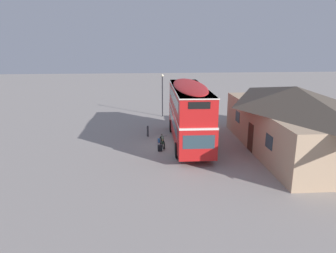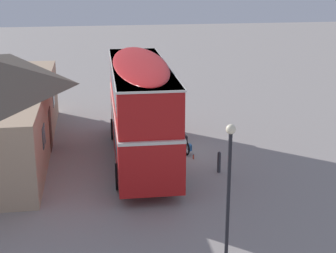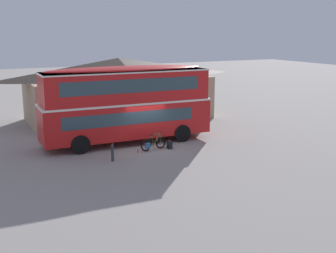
{
  "view_description": "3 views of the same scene",
  "coord_description": "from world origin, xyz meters",
  "px_view_note": "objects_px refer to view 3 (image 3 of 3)",
  "views": [
    {
      "loc": [
        23.23,
        -2.37,
        7.89
      ],
      "look_at": [
        -0.74,
        -0.39,
        1.41
      ],
      "focal_mm": 33.63,
      "sensor_mm": 36.0,
      "label": 1
    },
    {
      "loc": [
        -23.25,
        3.65,
        8.66
      ],
      "look_at": [
        -0.36,
        -0.08,
        1.47
      ],
      "focal_mm": 54.39,
      "sensor_mm": 36.0,
      "label": 2
    },
    {
      "loc": [
        -10.12,
        -23.21,
        6.91
      ],
      "look_at": [
        1.04,
        -0.94,
        1.32
      ],
      "focal_mm": 46.01,
      "sensor_mm": 36.0,
      "label": 3
    }
  ],
  "objects_px": {
    "touring_bicycle": "(153,144)",
    "kerb_bollard": "(112,152)",
    "double_decker_bus": "(127,101)",
    "backpack_on_ground": "(170,144)",
    "water_bottle_red_squeeze": "(138,152)"
  },
  "relations": [
    {
      "from": "double_decker_bus",
      "to": "water_bottle_red_squeeze",
      "type": "distance_m",
      "value": 3.55
    },
    {
      "from": "double_decker_bus",
      "to": "touring_bicycle",
      "type": "relative_size",
      "value": 6.12
    },
    {
      "from": "double_decker_bus",
      "to": "water_bottle_red_squeeze",
      "type": "relative_size",
      "value": 46.1
    },
    {
      "from": "double_decker_bus",
      "to": "backpack_on_ground",
      "type": "distance_m",
      "value": 3.81
    },
    {
      "from": "touring_bicycle",
      "to": "kerb_bollard",
      "type": "xyz_separation_m",
      "value": [
        -2.86,
        -1.03,
        0.13
      ]
    },
    {
      "from": "water_bottle_red_squeeze",
      "to": "kerb_bollard",
      "type": "xyz_separation_m",
      "value": [
        -1.8,
        -0.78,
        0.39
      ]
    },
    {
      "from": "backpack_on_ground",
      "to": "kerb_bollard",
      "type": "relative_size",
      "value": 0.53
    },
    {
      "from": "water_bottle_red_squeeze",
      "to": "touring_bicycle",
      "type": "bearing_deg",
      "value": 13.49
    },
    {
      "from": "backpack_on_ground",
      "to": "kerb_bollard",
      "type": "distance_m",
      "value": 3.96
    },
    {
      "from": "touring_bicycle",
      "to": "water_bottle_red_squeeze",
      "type": "bearing_deg",
      "value": -166.51
    },
    {
      "from": "double_decker_bus",
      "to": "kerb_bollard",
      "type": "relative_size",
      "value": 10.88
    },
    {
      "from": "kerb_bollard",
      "to": "touring_bicycle",
      "type": "bearing_deg",
      "value": 19.8
    },
    {
      "from": "touring_bicycle",
      "to": "backpack_on_ground",
      "type": "bearing_deg",
      "value": -11.23
    },
    {
      "from": "water_bottle_red_squeeze",
      "to": "backpack_on_ground",
      "type": "bearing_deg",
      "value": 1.51
    },
    {
      "from": "touring_bicycle",
      "to": "kerb_bollard",
      "type": "distance_m",
      "value": 3.04
    }
  ]
}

